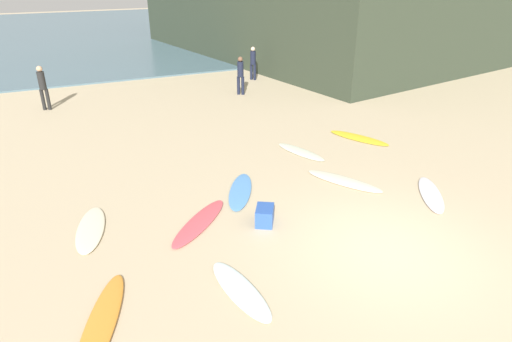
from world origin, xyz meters
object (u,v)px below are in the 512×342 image
Objects in this scene: surfboard_4 at (359,138)px; surfboard_1 at (241,290)px; surfboard_0 at (91,229)px; surfboard_2 at (240,191)px; surfboard_7 at (101,324)px; surfboard_6 at (431,194)px; surfboard_3 at (199,222)px; beach_cooler at (265,215)px; beachgoer_far at (240,74)px; surfboard_5 at (301,152)px; beachgoer_near at (253,62)px; beachgoer_mid at (43,86)px; surfboard_8 at (344,181)px.

surfboard_1 is at bearing 14.86° from surfboard_4.
surfboard_1 is at bearing -43.18° from surfboard_0.
surfboard_7 is (-3.93, -3.36, 0.00)m from surfboard_2.
surfboard_0 is at bearing 20.44° from surfboard_6.
beach_cooler is (1.37, -0.60, 0.16)m from surfboard_3.
surfboard_2 is (3.75, 0.26, 0.00)m from surfboard_0.
surfboard_7 is at bearing 69.74° from surfboard_2.
surfboard_6 is 1.19× the size of beachgoer_far.
surfboard_4 is 2.44m from surfboard_5.
surfboard_1 reaches higher than surfboard_3.
surfboard_2 is 1.10× the size of surfboard_5.
beachgoer_near is (9.30, 11.52, 0.89)m from surfboard_0.
beachgoer_near is at bearing 23.21° from beachgoer_mid.
beach_cooler is (-3.93, -10.51, -0.75)m from beachgoer_far.
surfboard_2 is at bearing 60.08° from surfboard_1.
surfboard_8 is 9.63m from beachgoer_far.
beach_cooler reaches higher than surfboard_4.
surfboard_4 is at bearing -43.07° from beachgoer_far.
surfboard_1 is 0.99× the size of surfboard_5.
beach_cooler is at bearing 23.08° from surfboard_3.
surfboard_3 is at bearing -0.51° from surfboard_4.
surfboard_3 is (0.07, 2.54, -0.01)m from surfboard_1.
surfboard_2 reaches higher than surfboard_0.
beachgoer_near is at bearing -122.12° from surfboard_5.
surfboard_0 is 3.98m from surfboard_1.
surfboard_5 is 11.04m from beachgoer_mid.
beachgoer_mid is at bearing -37.71° from surfboard_2.
surfboard_3 is 7.29m from surfboard_4.
surfboard_6 reaches higher than surfboard_5.
surfboard_8 reaches higher than surfboard_3.
beach_cooler reaches higher than surfboard_6.
surfboard_2 is at bearing 14.65° from surfboard_5.
beach_cooler is (3.84, 1.74, 0.16)m from surfboard_7.
surfboard_6 is at bearing -0.73° from surfboard_0.
beachgoer_mid reaches higher than surfboard_0.
surfboard_1 is 6.05m from surfboard_6.
surfboard_7 is at bearing 41.83° from surfboard_6.
surfboard_3 is at bearing 156.36° from beach_cooler.
surfboard_6 is 3.65× the size of beach_cooler.
surfboard_1 is at bearing 6.08° from surfboard_8.
surfboard_8 is at bearing 130.42° from beachgoer_near.
surfboard_1 reaches higher than surfboard_5.
surfboard_4 is 10.55m from surfboard_7.
surfboard_7 is 4.59× the size of beach_cooler.
beachgoer_mid is (-9.84, -1.19, 0.08)m from beachgoer_near.
surfboard_1 is 0.87× the size of surfboard_4.
surfboard_4 is 0.99× the size of surfboard_8.
surfboard_3 is at bearing 64.25° from surfboard_2.
beachgoer_mid is at bearing 113.46° from surfboard_7.
surfboard_1 is at bearing 117.91° from beachgoer_near.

